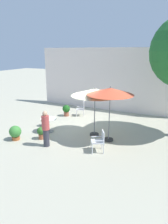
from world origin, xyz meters
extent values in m
plane|color=#A8A48F|center=(0.00, 0.00, 0.00)|extent=(60.00, 60.00, 0.00)
cube|color=silver|center=(0.00, 4.28, 2.10)|extent=(10.26, 0.30, 4.19)
cylinder|color=#2D2D2D|center=(0.95, -0.40, 0.04)|extent=(0.44, 0.44, 0.08)
cylinder|color=slate|center=(0.95, -0.40, 1.16)|extent=(0.04, 0.04, 2.31)
cone|color=beige|center=(0.95, -0.40, 2.15)|extent=(2.22, 2.22, 0.32)
sphere|color=slate|center=(0.95, -0.40, 2.34)|extent=(0.06, 0.06, 0.06)
cylinder|color=#2D2D2D|center=(1.78, -0.67, 0.04)|extent=(0.44, 0.44, 0.08)
cylinder|color=slate|center=(1.78, -0.67, 1.23)|extent=(0.04, 0.04, 2.45)
cone|color=#E05433|center=(1.78, -0.67, 2.31)|extent=(2.04, 2.04, 0.29)
sphere|color=slate|center=(1.78, -0.67, 2.48)|extent=(0.06, 0.06, 0.06)
cylinder|color=white|center=(-1.31, -1.00, 0.70)|extent=(0.80, 0.80, 0.02)
cylinder|color=slate|center=(-1.31, -1.00, 0.34)|extent=(0.06, 0.06, 0.69)
cylinder|color=slate|center=(-1.31, -1.00, 0.01)|extent=(0.44, 0.44, 0.03)
cube|color=white|center=(-1.05, 2.04, 0.44)|extent=(0.64, 0.62, 0.04)
cube|color=white|center=(-0.84, 2.14, 0.70)|extent=(0.21, 0.41, 0.48)
cube|color=white|center=(-1.14, 2.23, 0.56)|extent=(0.43, 0.22, 0.03)
cube|color=white|center=(-0.97, 1.86, 0.56)|extent=(0.43, 0.22, 0.03)
cylinder|color=white|center=(-1.35, 2.14, 0.21)|extent=(0.04, 0.04, 0.42)
cylinder|color=white|center=(-1.18, 1.76, 0.21)|extent=(0.04, 0.04, 0.42)
cylinder|color=white|center=(-0.93, 2.33, 0.21)|extent=(0.04, 0.04, 0.42)
cylinder|color=white|center=(-0.76, 1.95, 0.21)|extent=(0.04, 0.04, 0.42)
cube|color=silver|center=(1.71, -1.88, 0.45)|extent=(0.66, 0.65, 0.04)
cube|color=silver|center=(1.90, -1.76, 0.68)|extent=(0.26, 0.40, 0.42)
cube|color=silver|center=(1.60, -1.70, 0.57)|extent=(0.40, 0.26, 0.03)
cube|color=silver|center=(1.81, -2.06, 0.57)|extent=(0.40, 0.26, 0.03)
cylinder|color=silver|center=(1.40, -1.81, 0.22)|extent=(0.04, 0.04, 0.43)
cylinder|color=silver|center=(1.62, -2.18, 0.22)|extent=(0.04, 0.04, 0.43)
cylinder|color=silver|center=(1.79, -1.58, 0.22)|extent=(0.04, 0.04, 0.43)
cylinder|color=silver|center=(2.01, -1.95, 0.22)|extent=(0.04, 0.04, 0.43)
cylinder|color=#A2562C|center=(-2.14, -2.47, 0.09)|extent=(0.36, 0.36, 0.17)
cylinder|color=#382819|center=(-2.14, -2.47, 0.16)|extent=(0.31, 0.31, 0.02)
sphere|color=#397E34|center=(-2.14, -2.47, 0.40)|extent=(0.55, 0.55, 0.55)
cylinder|color=#A75B3B|center=(-1.12, -1.88, 0.12)|extent=(0.26, 0.26, 0.25)
cylinder|color=#382819|center=(-1.12, -1.88, 0.24)|extent=(0.23, 0.23, 0.02)
sphere|color=#316827|center=(-1.12, -1.88, 0.40)|extent=(0.37, 0.37, 0.37)
sphere|color=#D2376B|center=(-1.16, -1.78, 0.37)|extent=(0.10, 0.10, 0.10)
sphere|color=#D2376B|center=(-1.08, -1.75, 0.44)|extent=(0.09, 0.09, 0.09)
cylinder|color=#A45529|center=(-2.00, -0.43, 0.09)|extent=(0.33, 0.33, 0.18)
cylinder|color=#382819|center=(-2.00, -0.43, 0.17)|extent=(0.29, 0.29, 0.02)
sphere|color=#347426|center=(-2.00, -0.43, 0.35)|extent=(0.40, 0.40, 0.40)
cylinder|color=#97523A|center=(-1.83, 1.63, 0.14)|extent=(0.32, 0.32, 0.28)
cylinder|color=#382819|center=(-1.83, 1.63, 0.27)|extent=(0.28, 0.28, 0.02)
sphere|color=#1A541A|center=(-1.83, 1.63, 0.48)|extent=(0.47, 0.47, 0.47)
cylinder|color=#33333D|center=(-0.46, -2.37, 0.38)|extent=(0.26, 0.26, 0.77)
cylinder|color=#B14441|center=(-0.46, -2.37, 1.07)|extent=(0.45, 0.45, 0.61)
sphere|color=tan|center=(-0.46, -2.37, 1.48)|extent=(0.21, 0.21, 0.21)
camera|label=1|loc=(4.42, -8.74, 3.95)|focal=31.92mm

